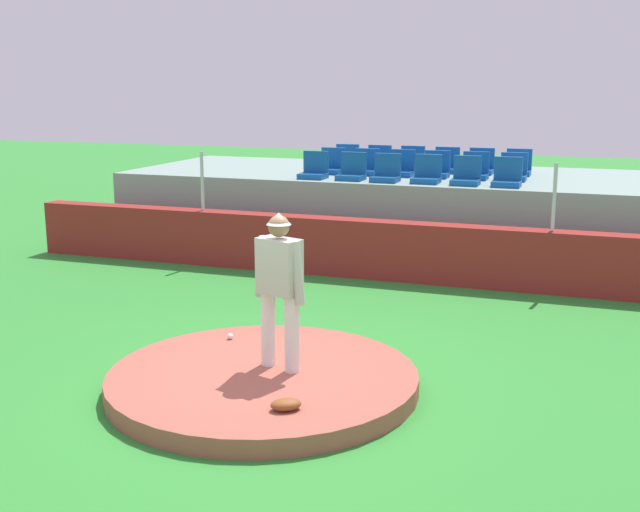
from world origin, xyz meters
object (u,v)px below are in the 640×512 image
object	(u,v)px
pitcher	(279,280)
stadium_chair_3	(427,174)
stadium_chair_9	(436,169)
stadium_chair_17	(518,167)
stadium_chair_8	(401,168)
stadium_chair_0	(314,170)
stadium_chair_5	(507,177)
stadium_chair_6	(332,166)
stadium_chair_14	(412,163)
stadium_chair_4	(466,176)
stadium_chair_10	(475,171)
fielding_glove	(286,405)
stadium_chair_1	(352,171)
stadium_chair_11	(513,172)
baseball	(230,336)
stadium_chair_16	(481,166)
stadium_chair_12	(346,161)
stadium_chair_15	(446,165)
stadium_chair_7	(366,167)
stadium_chair_2	(386,173)
stadium_chair_13	(378,162)

from	to	relation	value
pitcher	stadium_chair_3	size ratio (longest dim) A/B	3.44
stadium_chair_9	stadium_chair_17	distance (m)	1.69
stadium_chair_3	stadium_chair_8	world-z (taller)	same
stadium_chair_0	stadium_chair_5	xyz separation A→B (m)	(3.54, 0.00, 0.00)
stadium_chair_6	stadium_chair_14	size ratio (longest dim) A/B	1.00
stadium_chair_4	stadium_chair_10	distance (m)	0.90
fielding_glove	stadium_chair_1	xyz separation A→B (m)	(-1.66, 7.40, 1.40)
stadium_chair_9	stadium_chair_11	size ratio (longest dim) A/B	1.00
stadium_chair_5	stadium_chair_8	distance (m)	2.28
pitcher	stadium_chair_4	world-z (taller)	stadium_chair_4
baseball	stadium_chair_4	xyz separation A→B (m)	(1.88, 5.62, 1.42)
stadium_chair_4	stadium_chair_14	size ratio (longest dim) A/B	1.00
stadium_chair_5	stadium_chair_17	xyz separation A→B (m)	(0.00, 1.81, 0.00)
stadium_chair_11	stadium_chair_0	bearing A→B (deg)	14.48
pitcher	fielding_glove	bearing A→B (deg)	-46.64
stadium_chair_0	stadium_chair_10	xyz separation A→B (m)	(2.85, 0.89, 0.00)
stadium_chair_10	stadium_chair_16	bearing A→B (deg)	-88.51
stadium_chair_12	stadium_chair_3	bearing A→B (deg)	139.38
stadium_chair_6	stadium_chair_11	xyz separation A→B (m)	(3.49, 0.05, 0.00)
stadium_chair_10	stadium_chair_14	world-z (taller)	same
stadium_chair_0	stadium_chair_9	xyz separation A→B (m)	(2.12, 0.89, 0.00)
stadium_chair_0	stadium_chair_14	bearing A→B (deg)	-128.22
stadium_chair_9	stadium_chair_11	xyz separation A→B (m)	(1.42, 0.02, 0.00)
stadium_chair_5	stadium_chair_12	xyz separation A→B (m)	(-3.49, 1.81, 0.00)
stadium_chair_3	stadium_chair_15	bearing A→B (deg)	-90.57
stadium_chair_8	stadium_chair_16	world-z (taller)	same
stadium_chair_3	stadium_chair_0	bearing A→B (deg)	0.69
baseball	stadium_chair_12	bearing A→B (deg)	96.98
stadium_chair_5	stadium_chair_8	size ratio (longest dim) A/B	1.00
pitcher	stadium_chair_10	world-z (taller)	stadium_chair_10
stadium_chair_15	stadium_chair_3	bearing A→B (deg)	89.43
stadium_chair_4	stadium_chair_15	world-z (taller)	same
stadium_chair_7	stadium_chair_17	bearing A→B (deg)	-161.66
stadium_chair_6	stadium_chair_16	size ratio (longest dim) A/B	1.00
stadium_chair_6	stadium_chair_8	size ratio (longest dim) A/B	1.00
stadium_chair_4	stadium_chair_17	bearing A→B (deg)	-111.17
stadium_chair_7	stadium_chair_11	bearing A→B (deg)	-179.42
stadium_chair_0	stadium_chair_2	size ratio (longest dim) A/B	1.00
stadium_chair_13	stadium_chair_17	world-z (taller)	same
stadium_chair_3	stadium_chair_7	xyz separation A→B (m)	(-1.39, 0.86, 0.00)
baseball	stadium_chair_13	size ratio (longest dim) A/B	0.15
stadium_chair_13	stadium_chair_17	size ratio (longest dim) A/B	1.00
baseball	stadium_chair_17	distance (m)	8.00
baseball	fielding_glove	size ratio (longest dim) A/B	0.25
stadium_chair_1	stadium_chair_9	size ratio (longest dim) A/B	1.00
fielding_glove	stadium_chair_2	bearing A→B (deg)	63.13
stadium_chair_11	stadium_chair_9	bearing A→B (deg)	0.94
stadium_chair_13	stadium_chair_14	bearing A→B (deg)	-177.33
stadium_chair_5	stadium_chair_11	world-z (taller)	same
stadium_chair_10	stadium_chair_17	size ratio (longest dim) A/B	1.00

